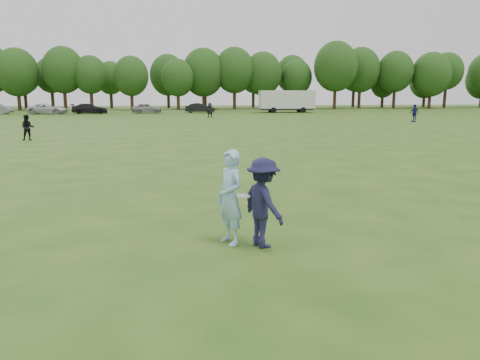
{
  "coord_description": "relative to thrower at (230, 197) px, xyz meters",
  "views": [
    {
      "loc": [
        -1.3,
        -8.19,
        2.93
      ],
      "look_at": [
        -0.08,
        1.47,
        1.1
      ],
      "focal_mm": 35.0,
      "sensor_mm": 36.0,
      "label": 1
    }
  ],
  "objects": [
    {
      "name": "ground",
      "position": [
        0.38,
        -0.6,
        -0.93
      ],
      "size": [
        200.0,
        200.0,
        0.0
      ],
      "primitive_type": "plane",
      "color": "#244D15",
      "rests_on": "ground"
    },
    {
      "name": "treeline",
      "position": [
        3.19,
        76.3,
        5.33
      ],
      "size": [
        130.35,
        18.39,
        11.74
      ],
      "color": "#332114",
      "rests_on": "ground"
    },
    {
      "name": "field_cone",
      "position": [
        20.34,
        49.04,
        -0.78
      ],
      "size": [
        0.28,
        0.28,
        0.3
      ],
      "primitive_type": "cone",
      "color": "orange",
      "rests_on": "ground"
    },
    {
      "name": "thrower",
      "position": [
        0.0,
        0.0,
        0.0
      ],
      "size": [
        0.69,
        0.8,
        1.85
      ],
      "primitive_type": "imported",
      "rotation": [
        0.0,
        0.0,
        -1.12
      ],
      "color": "#96C6E9",
      "rests_on": "ground"
    },
    {
      "name": "car_c",
      "position": [
        -18.82,
        58.39,
        -0.21
      ],
      "size": [
        5.32,
        2.78,
        1.43
      ],
      "primitive_type": "imported",
      "rotation": [
        0.0,
        0.0,
        1.49
      ],
      "color": "silver",
      "rests_on": "ground"
    },
    {
      "name": "disc_in_play",
      "position": [
        0.24,
        -0.19,
        0.07
      ],
      "size": [
        0.31,
        0.31,
        0.06
      ],
      "color": "white",
      "rests_on": "ground"
    },
    {
      "name": "cargo_trailer",
      "position": [
        14.64,
        59.47,
        0.85
      ],
      "size": [
        9.0,
        2.75,
        3.2
      ],
      "color": "silver",
      "rests_on": "ground"
    },
    {
      "name": "car_e",
      "position": [
        -5.65,
        59.04,
        -0.21
      ],
      "size": [
        4.35,
        2.12,
        1.43
      ],
      "primitive_type": "imported",
      "rotation": [
        0.0,
        0.0,
        1.68
      ],
      "color": "gray",
      "rests_on": "ground"
    },
    {
      "name": "player_far_d",
      "position": [
        2.52,
        46.32,
        -0.05
      ],
      "size": [
        1.66,
        0.61,
        1.76
      ],
      "primitive_type": "imported",
      "rotation": [
        0.0,
        0.0,
        -0.06
      ],
      "color": "#292929",
      "rests_on": "ground"
    },
    {
      "name": "player_far_a",
      "position": [
        -10.27,
        21.47,
        -0.14
      ],
      "size": [
        0.88,
        0.76,
        1.58
      ],
      "primitive_type": "imported",
      "rotation": [
        0.0,
        0.0,
        0.23
      ],
      "color": "black",
      "rests_on": "ground"
    },
    {
      "name": "car_d",
      "position": [
        -13.42,
        58.9,
        -0.23
      ],
      "size": [
        4.99,
        2.43,
        1.4
      ],
      "primitive_type": "imported",
      "rotation": [
        0.0,
        0.0,
        1.67
      ],
      "color": "black",
      "rests_on": "ground"
    },
    {
      "name": "car_f",
      "position": [
        1.86,
        59.57,
        -0.23
      ],
      "size": [
        4.28,
        1.58,
        1.4
      ],
      "primitive_type": "imported",
      "rotation": [
        0.0,
        0.0,
        1.55
      ],
      "color": "black",
      "rests_on": "ground"
    },
    {
      "name": "defender",
      "position": [
        0.61,
        -0.25,
        -0.06
      ],
      "size": [
        1.04,
        1.28,
        1.73
      ],
      "primitive_type": "imported",
      "rotation": [
        0.0,
        0.0,
        1.99
      ],
      "color": "#1B1C3D",
      "rests_on": "ground"
    },
    {
      "name": "player_far_b",
      "position": [
        22.35,
        35.89,
        -0.04
      ],
      "size": [
        0.74,
        1.12,
        1.77
      ],
      "primitive_type": "imported",
      "rotation": [
        0.0,
        0.0,
        -1.25
      ],
      "color": "navy",
      "rests_on": "ground"
    }
  ]
}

